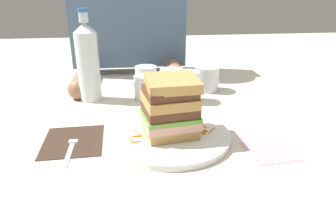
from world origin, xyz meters
The scene contains 26 objects.
ground_plane centered at (0.00, 0.00, 0.00)m, with size 3.00×3.00×0.00m, color beige.
main_plate centered at (0.01, -0.01, 0.01)m, with size 0.28×0.28×0.01m, color white.
sandwich centered at (0.01, -0.01, 0.08)m, with size 0.13×0.12×0.13m.
carrot_shred_0 centered at (-0.05, -0.03, 0.02)m, with size 0.00×0.00×0.03m, color orange.
carrot_shred_1 centered at (-0.08, -0.04, 0.02)m, with size 0.00×0.00×0.03m, color orange.
carrot_shred_2 centered at (-0.06, 0.00, 0.02)m, with size 0.00×0.00×0.03m, color orange.
carrot_shred_3 centered at (-0.06, -0.05, 0.02)m, with size 0.00×0.00×0.02m, color orange.
carrot_shred_4 centered at (-0.06, -0.02, 0.02)m, with size 0.00×0.00×0.02m, color orange.
carrot_shred_5 centered at (0.08, -0.01, 0.02)m, with size 0.00×0.00×0.03m, color orange.
carrot_shred_6 centered at (0.11, -0.01, 0.02)m, with size 0.00×0.00×0.03m, color orange.
carrot_shred_7 centered at (0.08, -0.02, 0.02)m, with size 0.00×0.00×0.03m, color orange.
carrot_shred_8 centered at (0.09, 0.02, 0.02)m, with size 0.00×0.00×0.03m, color orange.
carrot_shred_9 centered at (0.09, 0.02, 0.02)m, with size 0.00×0.00×0.03m, color orange.
carrot_shred_10 centered at (0.09, -0.02, 0.02)m, with size 0.00×0.00×0.02m, color orange.
carrot_shred_11 centered at (0.08, 0.02, 0.02)m, with size 0.00×0.00×0.03m, color orange.
carrot_shred_12 centered at (0.08, -0.01, 0.02)m, with size 0.00×0.00×0.02m, color orange.
napkin_dark centered at (-0.21, 0.00, 0.00)m, with size 0.13×0.15×0.00m, color #38281E.
fork centered at (-0.21, -0.03, 0.00)m, with size 0.02×0.17×0.00m.
knife centered at (0.19, 0.00, 0.00)m, with size 0.02×0.20×0.00m.
juice_glass centered at (0.10, 0.23, 0.04)m, with size 0.07×0.07×0.09m.
water_bottle centered at (-0.19, 0.27, 0.12)m, with size 0.07×0.07×0.27m.
empty_tumbler_0 centered at (-0.02, 0.38, 0.04)m, with size 0.07×0.07×0.07m, color silver.
empty_tumbler_1 centered at (-0.03, 0.26, 0.04)m, with size 0.06×0.06×0.07m, color silver.
empty_tumbler_2 centered at (0.06, 0.32, 0.04)m, with size 0.08×0.08×0.07m, color silver.
empty_tumbler_3 centered at (0.18, 0.32, 0.04)m, with size 0.08×0.08×0.08m, color silver.
napkin_pink centered at (0.22, -0.10, 0.00)m, with size 0.10×0.10×0.00m, color pink.
Camera 1 is at (-0.07, -0.64, 0.33)m, focal length 32.98 mm.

